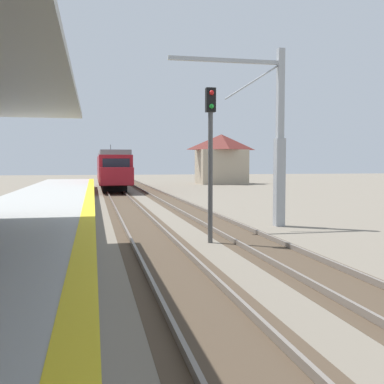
{
  "coord_description": "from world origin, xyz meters",
  "views": [
    {
      "loc": [
        -0.05,
        2.26,
        2.71
      ],
      "look_at": [
        1.96,
        11.74,
        2.1
      ],
      "focal_mm": 43.63,
      "sensor_mm": 36.0,
      "label": 1
    }
  ],
  "objects_px": {
    "approaching_train": "(112,168)",
    "rail_signal_post": "(210,148)",
    "catenary_pylon_far_side": "(273,142)",
    "distant_trackside_house": "(221,158)"
  },
  "relations": [
    {
      "from": "approaching_train",
      "to": "rail_signal_post",
      "type": "height_order",
      "value": "rail_signal_post"
    },
    {
      "from": "rail_signal_post",
      "to": "catenary_pylon_far_side",
      "type": "bearing_deg",
      "value": 43.75
    },
    {
      "from": "catenary_pylon_far_side",
      "to": "distant_trackside_house",
      "type": "relative_size",
      "value": 1.14
    },
    {
      "from": "approaching_train",
      "to": "catenary_pylon_far_side",
      "type": "xyz_separation_m",
      "value": [
        5.52,
        -30.63,
        1.43
      ]
    },
    {
      "from": "approaching_train",
      "to": "distant_trackside_house",
      "type": "relative_size",
      "value": 2.97
    },
    {
      "from": "catenary_pylon_far_side",
      "to": "distant_trackside_house",
      "type": "distance_m",
      "value": 40.72
    },
    {
      "from": "approaching_train",
      "to": "distant_trackside_house",
      "type": "height_order",
      "value": "distant_trackside_house"
    },
    {
      "from": "approaching_train",
      "to": "rail_signal_post",
      "type": "bearing_deg",
      "value": -86.8
    },
    {
      "from": "rail_signal_post",
      "to": "approaching_train",
      "type": "bearing_deg",
      "value": 93.2
    },
    {
      "from": "rail_signal_post",
      "to": "distant_trackside_house",
      "type": "bearing_deg",
      "value": 73.97
    }
  ]
}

